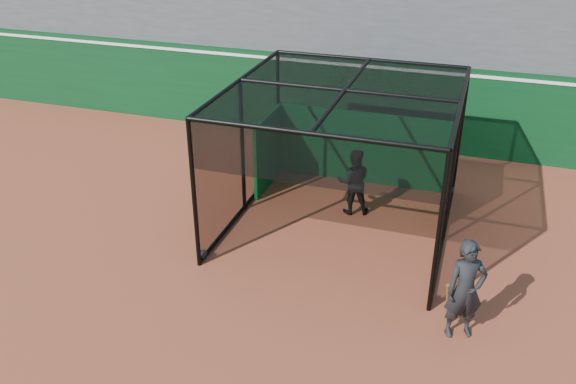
% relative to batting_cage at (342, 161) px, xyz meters
% --- Properties ---
extents(ground, '(120.00, 120.00, 0.00)m').
position_rel_batting_cage_xyz_m(ground, '(-1.05, -3.40, -1.60)').
color(ground, brown).
rests_on(ground, ground).
extents(outfield_wall, '(50.00, 0.50, 2.50)m').
position_rel_batting_cage_xyz_m(outfield_wall, '(-1.05, 5.10, -0.31)').
color(outfield_wall, '#093516').
rests_on(outfield_wall, ground).
extents(batting_cage, '(4.76, 5.09, 3.20)m').
position_rel_batting_cage_xyz_m(batting_cage, '(0.00, 0.00, 0.00)').
color(batting_cage, black).
rests_on(batting_cage, ground).
extents(batter, '(0.93, 0.82, 1.60)m').
position_rel_batting_cage_xyz_m(batter, '(0.15, 0.67, -0.80)').
color(batter, black).
rests_on(batter, ground).
extents(on_deck_player, '(0.80, 0.69, 1.87)m').
position_rel_batting_cage_xyz_m(on_deck_player, '(2.91, -3.02, -0.67)').
color(on_deck_player, black).
rests_on(on_deck_player, ground).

